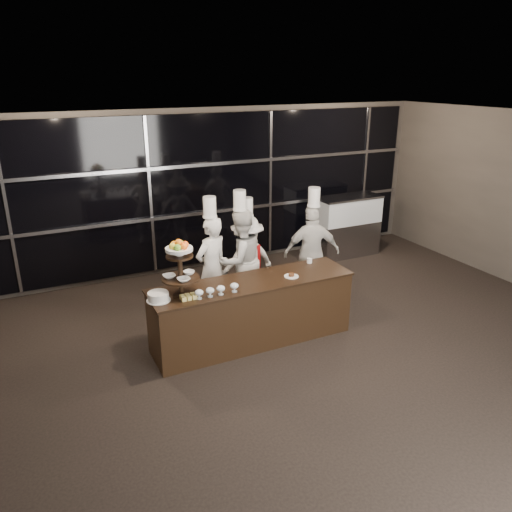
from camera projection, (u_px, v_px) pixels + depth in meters
name	position (u px, v px, depth m)	size (l,w,h in m)	color
room	(385.00, 285.00, 5.20)	(10.00, 10.00, 10.00)	black
window_wall	(213.00, 190.00, 9.36)	(8.60, 0.10, 2.80)	black
buffet_counter	(252.00, 311.00, 6.92)	(2.84, 0.74, 0.92)	black
display_stand	(180.00, 264.00, 6.21)	(0.48, 0.48, 0.74)	black
compotes	(216.00, 289.00, 6.30)	(0.59, 0.11, 0.12)	silver
layer_cake	(158.00, 297.00, 6.16)	(0.30, 0.30, 0.11)	white
pastry_squares	(188.00, 297.00, 6.22)	(0.20, 0.13, 0.05)	#F1DF76
small_plate	(291.00, 276.00, 6.90)	(0.20, 0.20, 0.05)	white
chef_cup	(310.00, 261.00, 7.39)	(0.08, 0.08, 0.07)	white
display_case	(347.00, 223.00, 10.20)	(1.33, 0.58, 1.24)	#A5A5AA
chef_a	(212.00, 266.00, 7.52)	(0.69, 0.58, 1.90)	silver
chef_b	(240.00, 259.00, 7.79)	(0.91, 0.77, 1.93)	silver
chef_c	(247.00, 259.00, 8.05)	(0.98, 0.60, 1.76)	silver
chef_d	(312.00, 251.00, 8.20)	(1.00, 0.64, 1.88)	white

